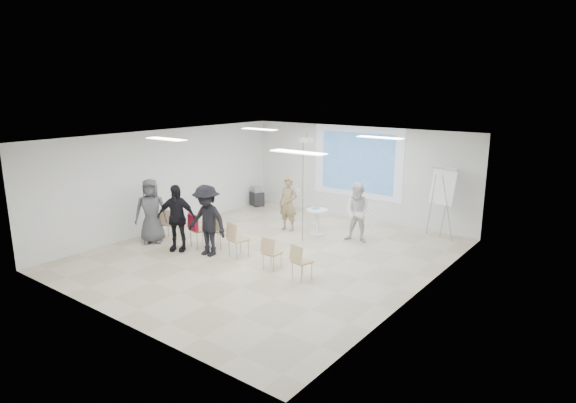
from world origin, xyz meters
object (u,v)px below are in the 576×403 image
Objects in this scene: chair_left_inner at (217,227)px; chair_right_far at (300,259)px; laptop at (219,228)px; audience_left at (176,213)px; flipchart_easel at (443,187)px; player_right at (359,210)px; audience_mid at (207,216)px; player_left at (288,200)px; pedestal_table at (317,220)px; chair_far_left at (169,222)px; chair_left_mid at (197,227)px; av_cart at (257,197)px; audience_outer at (151,207)px; chair_center at (236,237)px; chair_right_inner at (270,251)px.

chair_left_inner reaches higher than chair_right_far.
audience_left is (-0.70, -0.85, 0.50)m from laptop.
flipchart_easel is at bearing 16.37° from audience_left.
audience_mid is (-2.51, -3.31, 0.12)m from player_right.
player_left is 0.89× the size of audience_mid.
audience_mid is (0.92, 0.21, 0.03)m from audience_left.
pedestal_table is 0.88× the size of chair_far_left.
chair_right_far is at bearing -56.79° from player_left.
chair_right_far is at bearing 11.57° from chair_left_mid.
chair_left_inner is at bearing -109.51° from player_left.
chair_right_far is 0.40× the size of flipchart_easel.
av_cart is (-2.45, 4.76, -0.72)m from audience_mid.
av_cart is at bearing 109.63° from chair_left_inner.
audience_outer is 5.01m from av_cart.
audience_mid is at bearing -164.90° from chair_right_far.
player_left is at bearing 143.79° from chair_right_far.
audience_left is at bearing -170.36° from audience_mid.
player_left reaches higher than pedestal_table.
chair_far_left is (-2.11, -2.78, -0.40)m from player_left.
chair_left_mid is 1.45m from audience_outer.
chair_right_far is (1.57, -3.03, 0.05)m from pedestal_table.
chair_center is 1.12× the size of chair_right_far.
chair_right_far is at bearing -0.96° from audience_mid.
flipchart_easel reaches higher than pedestal_table.
pedestal_table is at bearing 52.29° from chair_left_inner.
audience_left reaches higher than player_right.
audience_mid reaches higher than chair_left_inner.
chair_center reaches higher than chair_right_far.
chair_right_inner is (2.13, -0.36, -0.10)m from chair_left_inner.
audience_mid is at bearing -7.07° from chair_left_mid.
player_right is (1.25, 0.17, 0.49)m from pedestal_table.
audience_mid reaches higher than chair_left_mid.
chair_far_left is 1.08× the size of chair_right_far.
chair_right_inner is 1.13× the size of av_cart.
chair_left_mid is at bearing -117.82° from player_left.
av_cart is at bearing 113.99° from audience_mid.
chair_far_left is at bearing 124.64° from audience_left.
pedestal_table is 3.47m from chair_left_mid.
player_right is 1.93× the size of chair_left_mid.
laptop is (-1.47, -2.50, 0.08)m from pedestal_table.
pedestal_table is at bearing -128.91° from laptop.
chair_far_left reaches higher than laptop.
chair_left_mid is 0.56m from chair_left_inner.
player_left is 2.94m from chair_left_mid.
chair_center is at bearing -133.55° from player_right.
chair_right_far is at bearing -16.31° from chair_left_inner.
chair_right_far is at bearing -23.88° from audience_left.
flipchart_easel reaches higher than player_left.
chair_left_mid is 2.62m from chair_right_inner.
chair_right_far is at bearing -96.99° from player_right.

